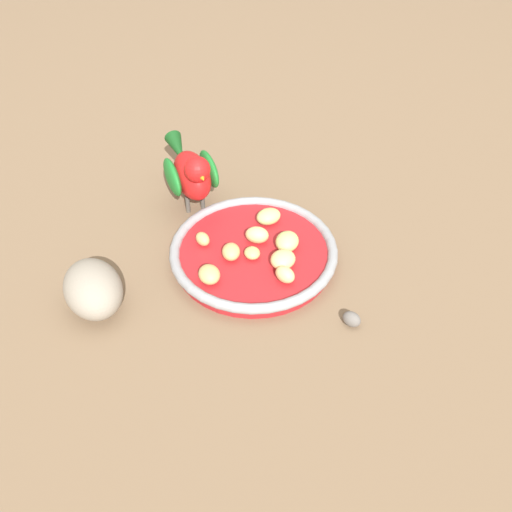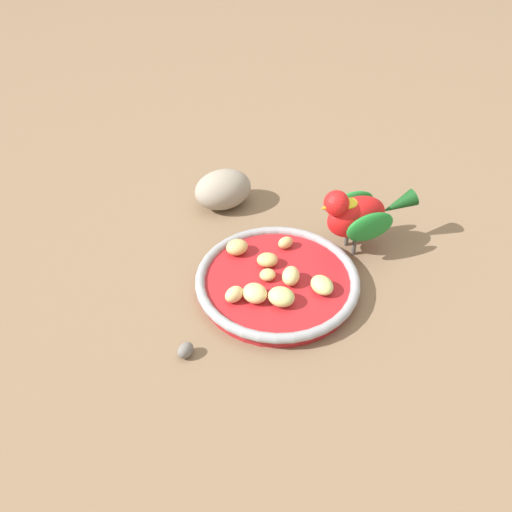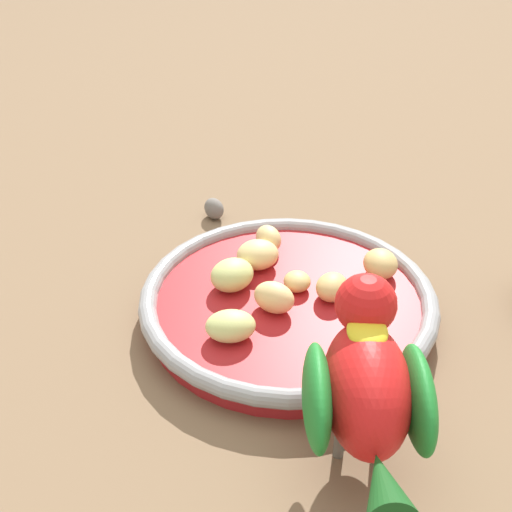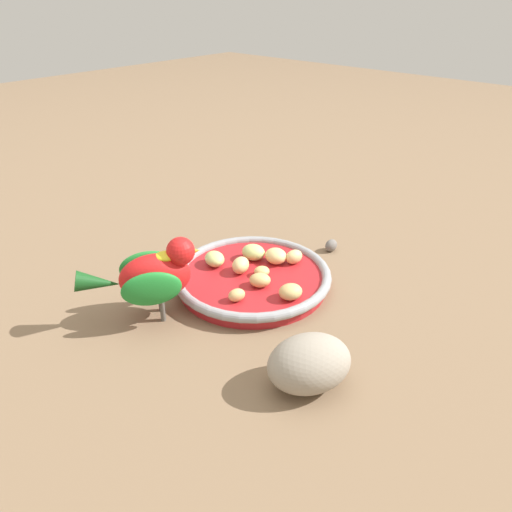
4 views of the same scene
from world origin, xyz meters
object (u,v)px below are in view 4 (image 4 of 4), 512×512
Objects in this scene: apple_piece_6 at (290,292)px; rock_large at (309,363)px; apple_piece_1 at (294,257)px; apple_piece_2 at (237,295)px; parrot at (152,275)px; apple_piece_5 at (241,265)px; feeding_bowl at (253,277)px; apple_piece_3 at (276,256)px; apple_piece_8 at (260,280)px; apple_piece_7 at (215,259)px; apple_piece_0 at (261,272)px; pebble_0 at (331,245)px; apple_piece_4 at (253,252)px.

rock_large is at bearing 46.37° from apple_piece_6.
apple_piece_1 is 0.29× the size of rock_large.
apple_piece_6 is (-0.06, 0.05, 0.00)m from apple_piece_2.
parrot reaches higher than apple_piece_2.
apple_piece_6 is at bearing 86.48° from apple_piece_5.
feeding_bowl is 7.12× the size of apple_piece_5.
apple_piece_1 is 0.03m from apple_piece_3.
apple_piece_6 is 1.08× the size of apple_piece_8.
feeding_bowl is at bearing -119.62° from apple_piece_8.
apple_piece_7 is (0.07, -0.07, -0.00)m from apple_piece_3.
apple_piece_3 reaches higher than apple_piece_0.
apple_piece_7 is at bearing -89.46° from apple_piece_8.
apple_piece_1 is at bearing -144.80° from apple_piece_6.
rock_large is 0.34m from pebble_0.
apple_piece_7 is 0.22m from pebble_0.
rock_large is at bearing 29.84° from pebble_0.
rock_large reaches higher than apple_piece_3.
apple_piece_5 is (0.01, -0.02, 0.02)m from feeding_bowl.
apple_piece_0 is 0.16× the size of parrot.
feeding_bowl is at bearing -8.65° from pebble_0.
apple_piece_4 reaches higher than feeding_bowl.
apple_piece_1 is 0.87× the size of apple_piece_6.
apple_piece_6 is (0.08, 0.06, 0.00)m from apple_piece_1.
apple_piece_5 is at bearing 21.59° from parrot.
apple_piece_3 is at bearing -166.59° from apple_piece_2.
apple_piece_5 is (0.06, -0.02, 0.00)m from apple_piece_3.
apple_piece_7 is 0.10m from apple_piece_8.
parrot reaches higher than feeding_bowl.
apple_piece_1 is at bearing -138.10° from rock_large.
feeding_bowl is at bearing 110.47° from apple_piece_5.
apple_piece_5 is at bearing -117.67° from rock_large.
apple_piece_2 is 0.17m from rock_large.
rock_large reaches higher than feeding_bowl.
apple_piece_0 is 0.05m from apple_piece_3.
apple_piece_8 is at bearing 38.27° from apple_piece_0.
apple_piece_1 is 1.19× the size of pebble_0.
apple_piece_2 is 0.66× the size of apple_piece_4.
rock_large reaches higher than apple_piece_0.
apple_piece_2 reaches higher than apple_piece_0.
apple_piece_0 is 0.70× the size of apple_piece_6.
apple_piece_6 reaches higher than feeding_bowl.
rock_large reaches higher than apple_piece_1.
feeding_bowl is 0.08m from apple_piece_1.
apple_piece_1 reaches higher than apple_piece_0.
apple_piece_8 is at bearing -121.64° from rock_large.
apple_piece_2 is 0.12m from parrot.
apple_piece_1 is at bearing 120.70° from apple_piece_4.
apple_piece_0 is 0.66× the size of apple_piece_3.
parrot reaches higher than apple_piece_3.
apple_piece_1 is 0.78× the size of apple_piece_4.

